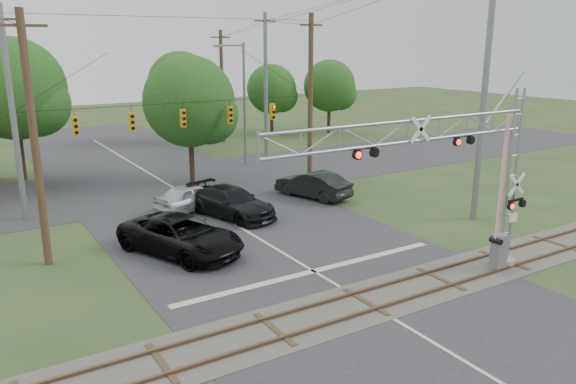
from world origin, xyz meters
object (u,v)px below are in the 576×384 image
traffic_signal_span (197,107)px  streetlight (242,98)px  pickup_black (181,235)px  car_dark (232,202)px  sedan_silver (192,197)px  crossing_gantry (453,168)px

traffic_signal_span → streetlight: bearing=44.6°
pickup_black → traffic_signal_span: bearing=39.4°
pickup_black → car_dark: (4.56, 3.98, -0.05)m
sedan_silver → car_dark: bearing=-166.9°
pickup_black → streetlight: size_ratio=0.66×
pickup_black → streetlight: (11.40, 15.80, 4.46)m
car_dark → streetlight: (6.85, 11.82, 4.51)m
crossing_gantry → car_dark: bearing=104.2°
traffic_signal_span → pickup_black: size_ratio=3.05×
sedan_silver → streetlight: size_ratio=0.49×
crossing_gantry → car_dark: (-3.27, 12.90, -4.03)m
pickup_black → car_dark: 6.05m
traffic_signal_span → sedan_silver: bearing=-120.3°
pickup_black → sedan_silver: 7.18m
sedan_silver → streetlight: (8.21, 9.37, 4.55)m
sedan_silver → streetlight: streetlight is taller
pickup_black → sedan_silver: pickup_black is taller
crossing_gantry → streetlight: streetlight is taller
car_dark → traffic_signal_span: bearing=69.7°
crossing_gantry → pickup_black: 12.52m
crossing_gantry → streetlight: 24.98m
sedan_silver → traffic_signal_span: bearing=-46.2°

